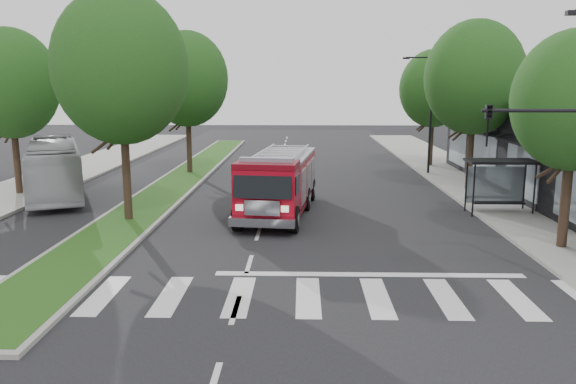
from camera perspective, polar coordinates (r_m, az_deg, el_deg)
name	(u,v)px	position (r m, az deg, el deg)	size (l,w,h in m)	color
ground	(249,264)	(19.49, -3.97, -7.34)	(140.00, 140.00, 0.00)	black
sidewalk_right	(510,204)	(30.97, 21.62, -1.14)	(5.00, 80.00, 0.15)	gray
median	(184,177)	(37.74, -10.51, 1.46)	(3.00, 50.00, 0.15)	gray
bus_shelter	(500,171)	(28.48, 20.70, 1.97)	(3.20, 1.60, 2.61)	black
tree_right_near	(575,101)	(22.63, 27.11, 8.23)	(4.40, 4.40, 8.05)	black
tree_right_mid	(475,78)	(33.87, 18.43, 10.95)	(5.60, 5.60, 9.72)	black
tree_right_far	(433,89)	(43.54, 14.54, 10.12)	(5.00, 5.00, 8.73)	black
tree_median_near	(121,67)	(25.67, -16.63, 12.03)	(5.80, 5.80, 10.16)	black
tree_median_far	(187,79)	(39.23, -10.23, 11.22)	(5.60, 5.60, 9.72)	black
tree_left_mid	(10,84)	(34.30, -26.41, 9.84)	(5.20, 5.20, 9.16)	black
streetlight_right_far	(429,109)	(39.41, 14.10, 8.14)	(2.11, 0.20, 8.00)	black
fire_engine	(279,183)	(26.68, -0.92, 0.91)	(3.72, 9.19, 3.10)	#65050F
city_bus	(54,168)	(33.82, -22.68, 2.27)	(2.60, 11.13, 3.10)	#AFAFB4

